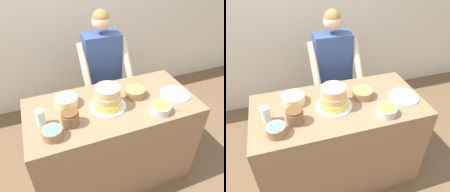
{
  "view_description": "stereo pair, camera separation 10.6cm",
  "coord_description": "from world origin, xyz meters",
  "views": [
    {
      "loc": [
        -0.55,
        -1.04,
        2.14
      ],
      "look_at": [
        -0.02,
        0.33,
        1.07
      ],
      "focal_mm": 35.0,
      "sensor_mm": 36.0,
      "label": 1
    },
    {
      "loc": [
        -0.45,
        -1.08,
        2.14
      ],
      "look_at": [
        -0.02,
        0.33,
        1.07
      ],
      "focal_mm": 35.0,
      "sensor_mm": 36.0,
      "label": 2
    }
  ],
  "objects": [
    {
      "name": "frosting_bowl_yellow",
      "position": [
        0.24,
        0.42,
        1.0
      ],
      "size": [
        0.19,
        0.19,
        0.15
      ],
      "color": "#936B4C",
      "rests_on": "counter"
    },
    {
      "name": "drinking_glass",
      "position": [
        -0.61,
        0.33,
        1.02
      ],
      "size": [
        0.07,
        0.07,
        0.14
      ],
      "color": "silver",
      "rests_on": "counter"
    },
    {
      "name": "frosting_bowl_blue",
      "position": [
        -0.55,
        0.16,
        1.0
      ],
      "size": [
        0.15,
        0.15,
        0.16
      ],
      "color": "#936B4C",
      "rests_on": "counter"
    },
    {
      "name": "ceramic_plate",
      "position": [
        0.6,
        0.29,
        0.96
      ],
      "size": [
        0.28,
        0.28,
        0.01
      ],
      "color": "silver",
      "rests_on": "counter"
    },
    {
      "name": "stoneware_jar",
      "position": [
        -0.4,
        0.25,
        1.01
      ],
      "size": [
        0.14,
        0.14,
        0.12
      ],
      "color": "brown",
      "rests_on": "counter"
    },
    {
      "name": "cake",
      "position": [
        -0.05,
        0.36,
        1.05
      ],
      "size": [
        0.32,
        0.32,
        0.2
      ],
      "color": "silver",
      "rests_on": "counter"
    },
    {
      "name": "person_baker",
      "position": [
        0.15,
        1.06,
        0.94
      ],
      "size": [
        0.55,
        0.45,
        1.58
      ],
      "color": "#2D2D38",
      "rests_on": "ground_plane"
    },
    {
      "name": "frosting_bowl_orange",
      "position": [
        0.34,
        0.13,
        0.99
      ],
      "size": [
        0.17,
        0.17,
        0.16
      ],
      "color": "silver",
      "rests_on": "counter"
    },
    {
      "name": "counter",
      "position": [
        0.0,
        0.37,
        0.48
      ],
      "size": [
        1.52,
        0.73,
        0.95
      ],
      "color": "#8C6B4C",
      "rests_on": "ground_plane"
    },
    {
      "name": "wall_back",
      "position": [
        0.0,
        1.9,
        1.3
      ],
      "size": [
        10.0,
        0.05,
        2.6
      ],
      "color": "silver",
      "rests_on": "ground_plane"
    },
    {
      "name": "frosting_bowl_pink",
      "position": [
        -0.38,
        0.51,
        1.0
      ],
      "size": [
        0.2,
        0.2,
        0.08
      ],
      "color": "beige",
      "rests_on": "counter"
    }
  ]
}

